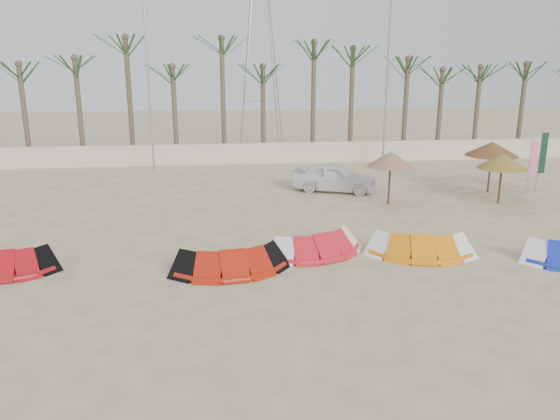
{
  "coord_description": "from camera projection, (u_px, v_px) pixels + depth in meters",
  "views": [
    {
      "loc": [
        -2.06,
        -12.6,
        6.5
      ],
      "look_at": [
        0.0,
        6.0,
        1.3
      ],
      "focal_mm": 35.0,
      "sensor_mm": 36.0,
      "label": 1
    }
  ],
  "objects": [
    {
      "name": "kite_red_right",
      "position": [
        317.0,
        241.0,
        18.88
      ],
      "size": [
        3.82,
        2.6,
        0.9
      ],
      "color": "red",
      "rests_on": "ground"
    },
    {
      "name": "ground",
      "position": [
        306.0,
        321.0,
        14.02
      ],
      "size": [
        120.0,
        120.0,
        0.0
      ],
      "primitive_type": "plane",
      "color": "beige",
      "rests_on": "ground"
    },
    {
      "name": "car",
      "position": [
        335.0,
        177.0,
        27.55
      ],
      "size": [
        4.56,
        3.1,
        1.44
      ],
      "primitive_type": "imported",
      "rotation": [
        0.0,
        0.0,
        1.21
      ],
      "color": "white",
      "rests_on": "ground"
    },
    {
      "name": "flag_pink",
      "position": [
        533.0,
        160.0,
        27.0
      ],
      "size": [
        0.45,
        0.09,
        2.77
      ],
      "color": "#A5A8AD",
      "rests_on": "ground"
    },
    {
      "name": "boundary_wall",
      "position": [
        252.0,
        153.0,
        34.92
      ],
      "size": [
        60.0,
        0.3,
        1.3
      ],
      "primitive_type": "cube",
      "color": "beige",
      "rests_on": "ground"
    },
    {
      "name": "parasol_left",
      "position": [
        391.0,
        159.0,
        24.69
      ],
      "size": [
        2.16,
        2.16,
        2.47
      ],
      "color": "#4C331E",
      "rests_on": "ground"
    },
    {
      "name": "kite_red_left",
      "position": [
        10.0,
        259.0,
        17.17
      ],
      "size": [
        3.11,
        1.8,
        0.9
      ],
      "color": "#A80E15",
      "rests_on": "ground"
    },
    {
      "name": "parasol_right",
      "position": [
        492.0,
        149.0,
        26.92
      ],
      "size": [
        2.6,
        2.6,
        2.56
      ],
      "color": "#4C331E",
      "rests_on": "ground"
    },
    {
      "name": "lamp_b",
      "position": [
        149.0,
        72.0,
        31.0
      ],
      "size": [
        1.25,
        0.14,
        11.0
      ],
      "color": "#A5A8AD",
      "rests_on": "ground"
    },
    {
      "name": "palm_line",
      "position": [
        260.0,
        60.0,
        34.87
      ],
      "size": [
        52.0,
        4.0,
        7.7
      ],
      "color": "brown",
      "rests_on": "ground"
    },
    {
      "name": "kite_orange",
      "position": [
        418.0,
        242.0,
        18.77
      ],
      "size": [
        3.76,
        2.13,
        0.9
      ],
      "color": "orange",
      "rests_on": "ground"
    },
    {
      "name": "lamp_c",
      "position": [
        388.0,
        71.0,
        32.48
      ],
      "size": [
        1.25,
        0.14,
        11.0
      ],
      "color": "#A5A8AD",
      "rests_on": "ground"
    },
    {
      "name": "kite_red_mid",
      "position": [
        231.0,
        256.0,
        17.39
      ],
      "size": [
        3.82,
        2.03,
        0.9
      ],
      "color": "#AC1B0A",
      "rests_on": "ground"
    },
    {
      "name": "parasol_mid",
      "position": [
        503.0,
        161.0,
        24.9
      ],
      "size": [
        2.3,
        2.3,
        2.34
      ],
      "color": "#4C331E",
      "rests_on": "ground"
    },
    {
      "name": "flag_green",
      "position": [
        543.0,
        155.0,
        27.21
      ],
      "size": [
        0.45,
        0.1,
        3.15
      ],
      "color": "#A5A8AD",
      "rests_on": "ground"
    },
    {
      "name": "pylon",
      "position": [
        261.0,
        148.0,
        40.94
      ],
      "size": [
        3.0,
        3.0,
        14.0
      ],
      "primitive_type": null,
      "color": "#A5A8AD",
      "rests_on": "ground"
    }
  ]
}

